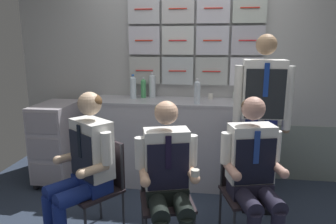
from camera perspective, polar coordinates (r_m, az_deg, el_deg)
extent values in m
cube|color=#ACACAB|center=(3.77, 4.03, 4.16)|extent=(4.20, 0.06, 2.15)
cube|color=gray|center=(3.91, 3.83, -6.66)|extent=(4.12, 0.01, 0.68)
cube|color=#B2B3AF|center=(3.76, -4.25, 7.65)|extent=(0.37, 0.06, 0.32)
cylinder|color=red|center=(3.72, -4.37, 7.60)|extent=(0.21, 0.01, 0.01)
cube|color=#B2BCC1|center=(3.69, 1.80, 7.59)|extent=(0.37, 0.06, 0.32)
cylinder|color=red|center=(3.66, 1.74, 7.54)|extent=(0.21, 0.01, 0.01)
cube|color=#AAAFAE|center=(3.67, 7.98, 7.45)|extent=(0.37, 0.06, 0.32)
cylinder|color=red|center=(3.64, 7.98, 7.39)|extent=(0.21, 0.01, 0.01)
cube|color=silver|center=(3.70, 14.16, 7.22)|extent=(0.37, 0.06, 0.32)
cylinder|color=red|center=(3.66, 14.22, 7.16)|extent=(0.21, 0.01, 0.01)
cube|color=silver|center=(3.74, -4.34, 12.96)|extent=(0.37, 0.06, 0.32)
cylinder|color=red|center=(3.70, -4.46, 12.97)|extent=(0.21, 0.01, 0.01)
cube|color=silver|center=(3.68, 1.84, 13.00)|extent=(0.37, 0.06, 0.32)
cylinder|color=red|center=(3.64, 1.77, 13.00)|extent=(0.21, 0.01, 0.01)
cube|color=silver|center=(3.66, 8.15, 12.88)|extent=(0.37, 0.06, 0.32)
cylinder|color=red|center=(3.62, 8.16, 12.89)|extent=(0.21, 0.01, 0.01)
cube|color=#AFADBB|center=(3.68, 14.46, 12.61)|extent=(0.37, 0.06, 0.32)
cylinder|color=red|center=(3.64, 14.52, 12.61)|extent=(0.21, 0.01, 0.01)
cube|color=silver|center=(3.76, -4.43, 18.28)|extent=(0.37, 0.06, 0.32)
cylinder|color=red|center=(3.72, -4.56, 18.33)|extent=(0.21, 0.01, 0.01)
cube|color=silver|center=(3.70, 1.88, 18.40)|extent=(0.37, 0.06, 0.32)
cylinder|color=red|center=(3.66, 1.81, 18.46)|extent=(0.21, 0.01, 0.01)
cube|color=silver|center=(3.68, 8.33, 18.31)|extent=(0.37, 0.06, 0.32)
cylinder|color=red|center=(3.64, 8.34, 18.37)|extent=(0.21, 0.01, 0.01)
cube|color=#B8C1B8|center=(3.70, 14.77, 18.01)|extent=(0.37, 0.06, 0.32)
cylinder|color=red|center=(3.66, 14.84, 18.06)|extent=(0.21, 0.01, 0.01)
cube|color=red|center=(3.70, 9.26, 19.64)|extent=(0.20, 0.02, 0.05)
cube|color=#B9B8C2|center=(3.64, 1.14, -5.76)|extent=(1.87, 0.52, 0.96)
cube|color=#AAA9B3|center=(3.51, 1.17, 1.93)|extent=(1.91, 0.53, 0.03)
sphere|color=black|center=(3.91, -23.01, -12.51)|extent=(0.07, 0.07, 0.07)
sphere|color=black|center=(3.77, -18.84, -13.14)|extent=(0.07, 0.07, 0.07)
sphere|color=black|center=(4.35, -19.30, -9.63)|extent=(0.07, 0.07, 0.07)
sphere|color=black|center=(4.22, -15.49, -10.05)|extent=(0.07, 0.07, 0.07)
cube|color=#B4ACB5|center=(3.89, -19.59, -4.88)|extent=(0.40, 0.64, 0.87)
cube|color=#A098A1|center=(3.72, -21.55, -10.61)|extent=(0.35, 0.01, 0.23)
cube|color=#A098A1|center=(3.62, -21.92, -6.37)|extent=(0.35, 0.01, 0.23)
cube|color=#A098A1|center=(3.54, -22.31, -1.91)|extent=(0.35, 0.01, 0.23)
cylinder|color=#28282D|center=(3.54, -22.29, 0.16)|extent=(0.32, 0.02, 0.02)
cylinder|color=#2D2D33|center=(2.93, -18.55, -17.26)|extent=(0.02, 0.02, 0.40)
cylinder|color=#2D2D33|center=(3.08, -12.33, -15.33)|extent=(0.02, 0.02, 0.40)
cylinder|color=#2D2D33|center=(2.81, -8.18, -18.00)|extent=(0.02, 0.02, 0.40)
cube|color=black|center=(2.76, -13.71, -13.87)|extent=(0.56, 0.56, 0.02)
cube|color=black|center=(2.77, -10.54, -8.87)|extent=(0.31, 0.25, 0.40)
cylinder|color=#2D2D33|center=(2.90, -12.73, -7.91)|extent=(0.02, 0.02, 0.40)
cylinder|color=#2D2D33|center=(2.62, -8.48, -10.01)|extent=(0.02, 0.02, 0.40)
cylinder|color=navy|center=(2.78, -20.89, -17.88)|extent=(0.10, 0.10, 0.40)
cylinder|color=navy|center=(2.74, -17.94, -12.96)|extent=(0.33, 0.38, 0.13)
cylinder|color=navy|center=(2.59, -16.00, -14.39)|extent=(0.33, 0.38, 0.13)
cube|color=navy|center=(2.73, -13.79, -12.53)|extent=(0.39, 0.36, 0.12)
cube|color=white|center=(2.63, -13.76, -6.51)|extent=(0.41, 0.38, 0.48)
cube|color=#1F2433|center=(2.59, -15.69, -7.79)|extent=(0.27, 0.21, 0.38)
cube|color=black|center=(2.55, -16.01, -5.21)|extent=(0.04, 0.03, 0.27)
cylinder|color=white|center=(2.79, -16.05, -4.42)|extent=(0.08, 0.08, 0.26)
cylinder|color=beige|center=(2.77, -17.62, -7.88)|extent=(0.20, 0.23, 0.07)
sphere|color=beige|center=(2.73, -19.64, -8.36)|extent=(0.08, 0.08, 0.08)
cylinder|color=white|center=(2.44, -11.27, -6.58)|extent=(0.08, 0.08, 0.26)
cylinder|color=beige|center=(2.46, -13.50, -10.28)|extent=(0.20, 0.23, 0.07)
sphere|color=beige|center=(2.41, -15.71, -10.89)|extent=(0.08, 0.08, 0.08)
sphere|color=beige|center=(2.53, -14.21, 1.49)|extent=(0.19, 0.19, 0.19)
ellipsoid|color=brown|center=(2.54, -13.95, 1.91)|extent=(0.25, 0.25, 0.13)
cylinder|color=#2D2D33|center=(2.77, -4.66, -18.42)|extent=(0.02, 0.02, 0.40)
cylinder|color=#2D2D33|center=(2.81, 3.05, -17.89)|extent=(0.02, 0.02, 0.40)
cube|color=black|center=(2.53, -0.22, -16.12)|extent=(0.50, 0.50, 0.02)
cube|color=black|center=(2.60, -0.83, -10.05)|extent=(0.36, 0.13, 0.40)
cylinder|color=#2D2D33|center=(2.58, -4.83, -10.33)|extent=(0.02, 0.02, 0.40)
cylinder|color=#2D2D33|center=(2.62, 3.16, -9.89)|extent=(0.02, 0.02, 0.40)
cylinder|color=black|center=(2.35, -1.84, -16.82)|extent=(0.22, 0.38, 0.13)
cylinder|color=black|center=(2.37, 2.54, -16.51)|extent=(0.22, 0.38, 0.13)
cube|color=black|center=(2.49, -0.22, -14.69)|extent=(0.36, 0.28, 0.12)
cube|color=white|center=(2.39, -0.30, -8.42)|extent=(0.38, 0.27, 0.45)
cube|color=black|center=(2.32, 0.05, -10.10)|extent=(0.30, 0.10, 0.36)
cube|color=black|center=(2.27, 0.08, -7.46)|extent=(0.04, 0.02, 0.25)
cylinder|color=white|center=(2.36, -5.12, -7.53)|extent=(0.08, 0.08, 0.24)
cylinder|color=#E2AF8D|center=(2.32, -4.39, -11.65)|extent=(0.13, 0.23, 0.07)
sphere|color=#E2AF8D|center=(2.23, -4.20, -12.71)|extent=(0.08, 0.08, 0.08)
cylinder|color=white|center=(2.41, 4.41, -7.05)|extent=(0.08, 0.08, 0.24)
cylinder|color=#E2AF8D|center=(2.37, 4.42, -11.13)|extent=(0.13, 0.23, 0.07)
sphere|color=#E2AF8D|center=(2.28, 5.00, -12.13)|extent=(0.08, 0.08, 0.08)
cylinder|color=silver|center=(2.26, 5.02, -11.22)|extent=(0.06, 0.06, 0.06)
sphere|color=#E2AF8D|center=(2.29, -0.31, -0.14)|extent=(0.18, 0.18, 0.18)
ellipsoid|color=tan|center=(2.30, -0.35, 0.32)|extent=(0.21, 0.20, 0.12)
cylinder|color=#2D2D33|center=(2.88, 9.56, -17.25)|extent=(0.02, 0.02, 0.40)
cylinder|color=#2D2D33|center=(3.00, 16.45, -16.38)|extent=(0.02, 0.02, 0.40)
cube|color=black|center=(2.69, 14.66, -14.69)|extent=(0.49, 0.49, 0.02)
cube|color=black|center=(2.76, 13.45, -9.05)|extent=(0.36, 0.12, 0.40)
cylinder|color=#2D2D33|center=(2.70, 9.89, -9.42)|extent=(0.02, 0.02, 0.40)
cylinder|color=#2D2D33|center=(2.82, 16.99, -8.81)|extent=(0.02, 0.02, 0.40)
cylinder|color=#1F1D2E|center=(2.49, 14.18, -15.35)|extent=(0.22, 0.39, 0.13)
cylinder|color=#1F1D2E|center=(2.56, 18.05, -14.83)|extent=(0.22, 0.39, 0.13)
cube|color=#1F1D2E|center=(2.66, 14.74, -13.33)|extent=(0.37, 0.28, 0.12)
cube|color=white|center=(2.56, 14.95, -7.29)|extent=(0.38, 0.27, 0.46)
cube|color=black|center=(2.49, 15.76, -8.85)|extent=(0.31, 0.09, 0.37)
cube|color=#1E3C93|center=(2.44, 16.00, -6.30)|extent=(0.04, 0.02, 0.26)
cylinder|color=white|center=(2.48, 10.64, -6.52)|extent=(0.08, 0.08, 0.25)
cylinder|color=tan|center=(2.44, 11.69, -10.48)|extent=(0.12, 0.24, 0.07)
sphere|color=tan|center=(2.36, 12.50, -11.45)|extent=(0.08, 0.08, 0.08)
cylinder|color=white|center=(2.63, 19.13, -5.91)|extent=(0.08, 0.08, 0.25)
cylinder|color=tan|center=(2.58, 19.51, -9.70)|extent=(0.12, 0.24, 0.07)
sphere|color=tan|center=(2.50, 20.57, -10.56)|extent=(0.08, 0.08, 0.08)
sphere|color=tan|center=(2.46, 15.42, 0.63)|extent=(0.18, 0.18, 0.18)
ellipsoid|color=brown|center=(2.47, 15.33, 1.07)|extent=(0.21, 0.20, 0.13)
cube|color=black|center=(3.36, 14.11, -16.18)|extent=(0.09, 0.24, 0.06)
cube|color=black|center=(3.39, 17.60, -16.16)|extent=(0.09, 0.24, 0.06)
cylinder|color=navy|center=(3.20, 14.69, -8.52)|extent=(0.12, 0.12, 0.88)
cylinder|color=navy|center=(3.22, 17.91, -8.55)|extent=(0.12, 0.12, 0.88)
cube|color=white|center=(3.03, 17.13, 4.08)|extent=(0.38, 0.22, 0.54)
cube|color=black|center=(2.92, 17.42, 3.12)|extent=(0.35, 0.01, 0.45)
cube|color=navy|center=(2.90, 17.62, 5.61)|extent=(0.04, 0.01, 0.30)
cylinder|color=white|center=(3.02, 12.72, 2.68)|extent=(0.08, 0.08, 0.60)
sphere|color=#A07C5A|center=(3.08, 12.45, -2.82)|extent=(0.08, 0.08, 0.08)
cylinder|color=white|center=(3.09, 21.25, 2.34)|extent=(0.08, 0.08, 0.60)
sphere|color=#A07C5A|center=(3.15, 20.81, -3.02)|extent=(0.08, 0.08, 0.08)
sphere|color=#A07C5A|center=(3.00, 17.65, 11.73)|extent=(0.19, 0.19, 0.19)
ellipsoid|color=gray|center=(3.01, 17.63, 12.06)|extent=(0.19, 0.17, 0.13)
cylinder|color=silver|center=(3.30, 5.40, 3.46)|extent=(0.06, 0.06, 0.23)
cone|color=silver|center=(3.29, 5.45, 5.64)|extent=(0.06, 0.06, 0.02)
cylinder|color=silver|center=(3.28, 5.46, 6.02)|extent=(0.03, 0.03, 0.02)
cylinder|color=#47A05D|center=(3.68, -4.54, 4.21)|extent=(0.06, 0.06, 0.20)
cone|color=#47A05D|center=(3.66, -4.57, 5.94)|extent=(0.06, 0.06, 0.02)
cylinder|color=silver|center=(3.66, -4.57, 6.28)|extent=(0.03, 0.03, 0.02)
cylinder|color=silver|center=(3.64, -6.41, 4.36)|extent=(0.07, 0.07, 0.24)
cone|color=silver|center=(3.62, -6.47, 6.41)|extent=(0.07, 0.07, 0.02)
cylinder|color=blue|center=(3.62, -6.47, 6.76)|extent=(0.03, 0.03, 0.02)
cylinder|color=silver|center=(3.71, -2.90, 4.69)|extent=(0.08, 0.08, 0.25)
cone|color=silver|center=(3.69, -2.92, 6.80)|extent=(0.08, 0.08, 0.02)
cylinder|color=silver|center=(3.69, -2.93, 7.14)|extent=(0.04, 0.04, 0.02)
cylinder|color=silver|center=(3.61, 7.84, 2.85)|extent=(0.06, 0.06, 0.06)
cylinder|color=#382114|center=(3.60, 7.86, 3.25)|extent=(0.05, 0.05, 0.01)
cylinder|color=white|center=(3.61, 12.43, 2.88)|extent=(0.07, 0.07, 0.09)
cylinder|color=#382114|center=(3.61, 12.46, 3.48)|extent=(0.06, 0.06, 0.01)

